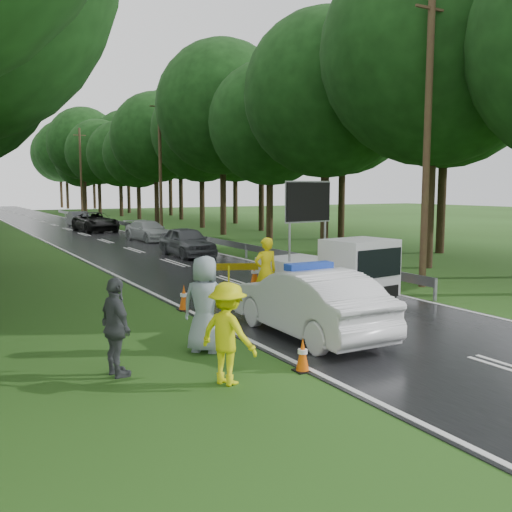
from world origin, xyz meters
TOP-DOWN VIEW (x-y plane):
  - ground at (0.00, 0.00)m, footprint 160.00×160.00m
  - road at (0.00, 30.00)m, footprint 7.00×140.00m
  - guardrail at (3.70, 29.67)m, footprint 0.12×60.06m
  - utility_pole_near at (5.20, 2.00)m, footprint 1.40×0.24m
  - utility_pole_mid at (5.20, 28.00)m, footprint 1.40×0.24m
  - utility_pole_far at (5.20, 54.00)m, footprint 1.40×0.24m
  - tree_right_near at (9.00, 2.00)m, footprint 7.92×7.92m
  - police_sedan at (-1.95, -1.50)m, footprint 1.71×4.72m
  - work_truck at (1.01, 1.54)m, footprint 2.49×4.67m
  - barrier at (-0.51, 3.98)m, footprint 2.16×0.98m
  - officer at (-1.05, 2.00)m, footprint 0.74×0.50m
  - civilian at (0.47, 1.12)m, footprint 0.79×0.62m
  - bystander_left at (-5.00, -3.46)m, footprint 1.09×1.33m
  - bystander_mid at (-6.59, -2.14)m, footprint 0.58×1.11m
  - bystander_right at (-4.55, -1.50)m, footprint 1.15×1.15m
  - queue_car_first at (1.48, 14.07)m, footprint 1.75×4.31m
  - queue_car_second at (2.52, 22.99)m, footprint 2.34×4.62m
  - queue_car_third at (1.47, 32.53)m, footprint 2.82×5.50m
  - queue_car_fourth at (1.53, 38.53)m, footprint 1.46×4.07m
  - cone_near_left at (-3.50, -3.56)m, footprint 0.30×0.30m
  - cone_center at (-0.91, 0.00)m, footprint 0.38×0.38m
  - cone_far at (0.26, 5.00)m, footprint 0.38×0.38m
  - cone_left_mid at (-3.40, 2.50)m, footprint 0.34×0.34m
  - cone_right at (3.25, 1.50)m, footprint 0.32×0.32m

SIDE VIEW (x-z plane):
  - ground at x=0.00m, z-range 0.00..0.00m
  - road at x=0.00m, z-range 0.00..0.02m
  - cone_near_left at x=-3.50m, z-range -0.01..0.63m
  - cone_right at x=3.25m, z-range -0.01..0.68m
  - cone_left_mid at x=-3.40m, z-range -0.01..0.71m
  - cone_far at x=0.26m, z-range -0.01..0.80m
  - cone_center at x=-0.91m, z-range -0.01..0.80m
  - guardrail at x=3.70m, z-range 0.20..0.90m
  - queue_car_second at x=2.52m, z-range 0.00..1.28m
  - queue_car_fourth at x=1.53m, z-range 0.00..1.34m
  - barrier at x=-0.51m, z-range 0.25..1.21m
  - queue_car_first at x=1.48m, z-range 0.00..1.46m
  - queue_car_third at x=1.47m, z-range 0.00..1.49m
  - police_sedan at x=-1.95m, z-range -0.07..1.63m
  - civilian at x=0.47m, z-range 0.00..1.62m
  - bystander_left at x=-5.00m, z-range 0.00..1.79m
  - bystander_mid at x=-6.59m, z-range 0.00..1.82m
  - work_truck at x=1.01m, z-range -0.82..2.75m
  - officer at x=-1.05m, z-range 0.00..1.98m
  - bystander_right at x=-4.55m, z-range 0.00..2.02m
  - utility_pole_near at x=5.20m, z-range 0.06..10.06m
  - utility_pole_mid at x=5.20m, z-range 0.06..10.06m
  - utility_pole_far at x=5.20m, z-range 0.06..10.06m
  - tree_right_near at x=9.00m, z-range 1.79..13.31m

